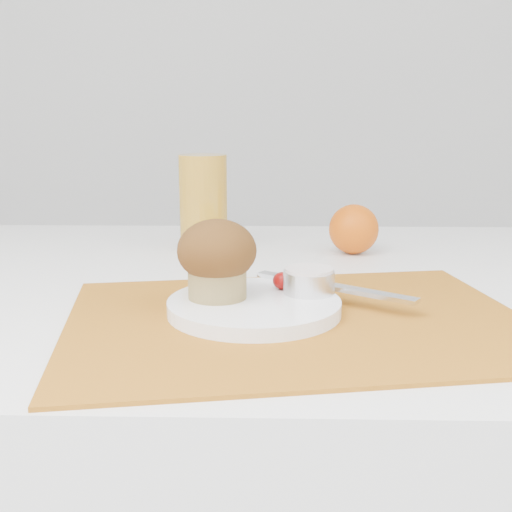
{
  "coord_description": "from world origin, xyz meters",
  "views": [
    {
      "loc": [
        0.01,
        -0.78,
        0.97
      ],
      "look_at": [
        -0.01,
        -0.03,
        0.8
      ],
      "focal_mm": 45.0,
      "sensor_mm": 36.0,
      "label": 1
    }
  ],
  "objects_px": {
    "plate": "(254,306)",
    "muffin": "(217,257)",
    "juice_glass": "(203,203)",
    "orange": "(354,229)"
  },
  "relations": [
    {
      "from": "plate",
      "to": "muffin",
      "type": "bearing_deg",
      "value": 168.92
    },
    {
      "from": "juice_glass",
      "to": "muffin",
      "type": "xyz_separation_m",
      "value": [
        0.05,
        -0.34,
        -0.01
      ]
    },
    {
      "from": "juice_glass",
      "to": "muffin",
      "type": "distance_m",
      "value": 0.34
    },
    {
      "from": "plate",
      "to": "orange",
      "type": "height_order",
      "value": "orange"
    },
    {
      "from": "plate",
      "to": "orange",
      "type": "distance_m",
      "value": 0.36
    },
    {
      "from": "orange",
      "to": "muffin",
      "type": "bearing_deg",
      "value": -120.76
    },
    {
      "from": "orange",
      "to": "plate",
      "type": "bearing_deg",
      "value": -114.47
    },
    {
      "from": "juice_glass",
      "to": "muffin",
      "type": "height_order",
      "value": "juice_glass"
    },
    {
      "from": "orange",
      "to": "juice_glass",
      "type": "height_order",
      "value": "juice_glass"
    },
    {
      "from": "plate",
      "to": "juice_glass",
      "type": "xyz_separation_m",
      "value": [
        -0.09,
        0.34,
        0.06
      ]
    }
  ]
}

